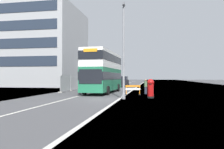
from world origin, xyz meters
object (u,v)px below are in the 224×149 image
Objects in this scene: double_decker_bus at (103,71)px; red_pillar_postbox at (151,88)px; car_oncoming_near at (123,82)px; pedestrian_at_kerb at (146,86)px; lamppost_foreground at (124,54)px; roadworks_barrier at (133,89)px; car_receding_mid at (115,81)px.

red_pillar_postbox is at bearing -45.54° from double_decker_bus.
pedestrian_at_kerb is (4.79, -16.83, -0.12)m from car_oncoming_near.
lamppost_foreground is 5.68m from roadworks_barrier.
car_oncoming_near is (-3.48, 18.51, 0.32)m from roadworks_barrier.
red_pillar_postbox is (5.69, -5.80, -1.67)m from double_decker_bus.
car_receding_mid is 2.43× the size of pedestrian_at_kerb.
car_oncoming_near reaches higher than red_pillar_postbox.
double_decker_bus is at bearing 170.47° from pedestrian_at_kerb.
double_decker_bus is 6.05× the size of red_pillar_postbox.
double_decker_bus is 16.06m from car_oncoming_near.
lamppost_foreground is at bearing -64.58° from double_decker_bus.
double_decker_bus is 8.02m from lamppost_foreground.
lamppost_foreground is 7.22m from pedestrian_at_kerb.
red_pillar_postbox is 1.04× the size of pedestrian_at_kerb.
red_pillar_postbox is at bearing -74.56° from car_receding_mid.
roadworks_barrier is at bearing 84.95° from lamppost_foreground.
car_oncoming_near is (-3.07, 23.12, -2.98)m from lamppost_foreground.
red_pillar_postbox is 3.77m from roadworks_barrier.
car_receding_mid reaches higher than roadworks_barrier.
red_pillar_postbox is (2.29, 1.35, -2.99)m from lamppost_foreground.
red_pillar_postbox reaches higher than roadworks_barrier.
car_oncoming_near is (-5.36, 21.77, 0.01)m from red_pillar_postbox.
double_decker_bus reaches higher than red_pillar_postbox.
double_decker_bus is 25.12m from car_receding_mid.
car_receding_mid is at bearing 109.22° from car_oncoming_near.
double_decker_bus is 5.48m from pedestrian_at_kerb.
car_oncoming_near reaches higher than roadworks_barrier.
car_oncoming_near is 17.50m from pedestrian_at_kerb.
double_decker_bus is 1.26× the size of lamppost_foreground.
lamppost_foreground is 4.97× the size of pedestrian_at_kerb.
car_oncoming_near is at bearing 100.64° from roadworks_barrier.
car_oncoming_near reaches higher than pedestrian_at_kerb.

